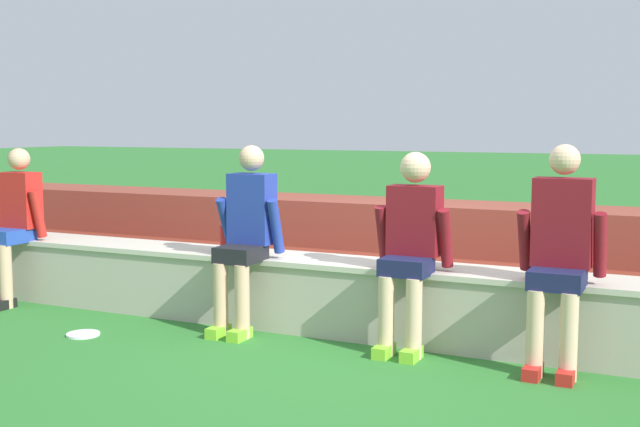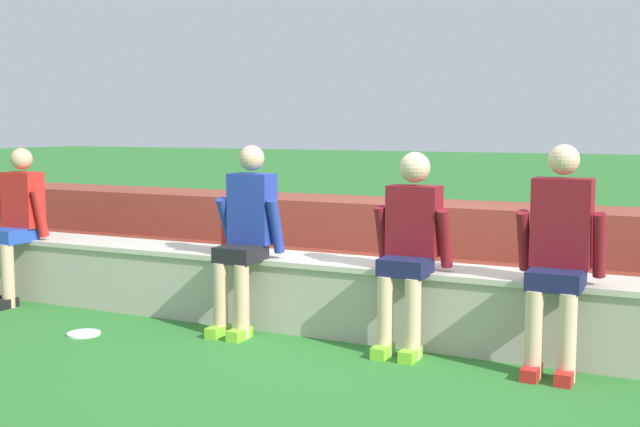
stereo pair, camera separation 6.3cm
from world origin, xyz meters
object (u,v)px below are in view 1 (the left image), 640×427
Objects in this scene: person_left_of_center at (13,221)px; frisbee at (83,334)px; person_center at (246,233)px; person_right_of_center at (410,243)px; water_bottle_mid_left at (224,237)px; person_far_right at (560,250)px.

person_left_of_center is 5.51× the size of frisbee.
person_center is 1.02× the size of person_right_of_center.
person_center is 6.03× the size of water_bottle_mid_left.
frisbee is at bearing -125.86° from water_bottle_mid_left.
person_right_of_center is at bearing 16.38° from frisbee.
person_far_right is at bearing 0.02° from person_center.
person_center is 1.43m from frisbee.
person_right_of_center is 2.54m from frisbee.
person_right_of_center is (1.30, 0.03, -0.00)m from person_center.
person_left_of_center is 0.97× the size of person_center.
person_right_of_center reaches higher than frisbee.
person_center is 5.70× the size of frisbee.
person_right_of_center is at bearing 178.52° from person_far_right.
person_left_of_center is at bearing 154.56° from frisbee.
frisbee is (-0.67, -0.92, -0.65)m from water_bottle_mid_left.
person_left_of_center is 5.82× the size of water_bottle_mid_left.
person_left_of_center is at bearing -179.58° from person_far_right.
person_left_of_center is at bearing -171.41° from water_bottle_mid_left.
water_bottle_mid_left is at bearing 174.33° from person_far_right.
person_right_of_center is (3.64, 0.06, 0.03)m from person_left_of_center.
person_center reaches higher than person_left_of_center.
person_far_right is at bearing 11.17° from frisbee.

